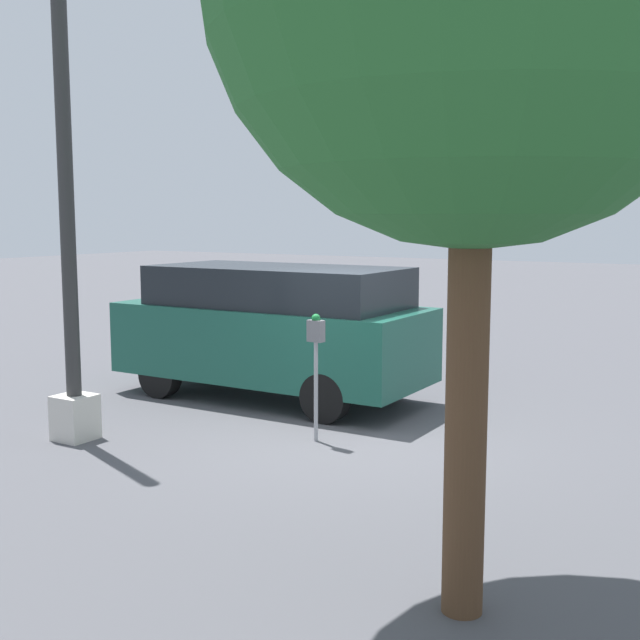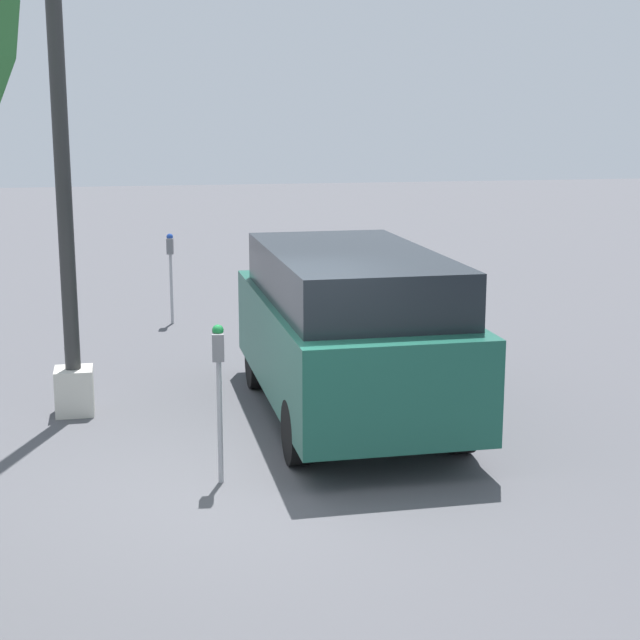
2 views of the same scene
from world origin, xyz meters
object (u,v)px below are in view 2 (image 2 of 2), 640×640
at_px(lamp_post, 67,252).
at_px(parking_meter_far, 170,258).
at_px(parked_van, 348,327).
at_px(parking_meter_near, 219,367).

bearing_deg(lamp_post, parking_meter_far, -16.32).
distance_m(lamp_post, parked_van, 3.34).
xyz_separation_m(lamp_post, parked_van, (-0.79, -3.13, -0.86)).
height_order(parking_meter_far, lamp_post, lamp_post).
xyz_separation_m(parking_meter_near, parked_van, (1.77, -1.67, -0.07)).
xyz_separation_m(parking_meter_far, parked_van, (-5.66, -1.70, -0.05)).
xyz_separation_m(parking_meter_far, lamp_post, (-4.87, 1.43, 0.81)).
relative_size(parking_meter_near, parked_van, 0.33).
relative_size(parking_meter_near, lamp_post, 0.28).
height_order(parking_meter_near, lamp_post, lamp_post).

